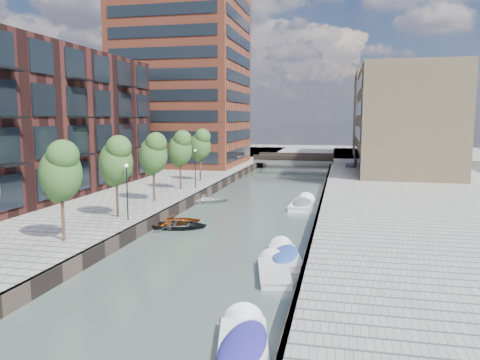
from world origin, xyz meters
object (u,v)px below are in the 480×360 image
(motorboat_2, at_px, (273,271))
(motorboat_0, at_px, (243,346))
(sloop_2, at_px, (174,224))
(sloop_3, at_px, (205,203))
(car, at_px, (352,162))
(tree_4, at_px, (153,153))
(sloop_4, at_px, (178,228))
(tree_3, at_px, (116,160))
(motorboat_3, at_px, (284,256))
(motorboat_4, at_px, (303,204))
(bridge, at_px, (294,159))
(tree_6, at_px, (200,144))
(tree_2, at_px, (61,170))
(tree_5, at_px, (180,148))

(motorboat_2, bearing_deg, motorboat_0, -88.79)
(sloop_2, height_order, sloop_3, sloop_3)
(motorboat_2, relative_size, car, 1.33)
(tree_4, bearing_deg, sloop_4, -53.00)
(tree_3, xyz_separation_m, motorboat_2, (12.84, -7.24, -5.22))
(tree_4, relative_size, motorboat_3, 1.20)
(tree_4, bearing_deg, sloop_3, 59.45)
(sloop_2, height_order, motorboat_2, motorboat_2)
(motorboat_3, height_order, motorboat_4, motorboat_4)
(bridge, bearing_deg, sloop_4, -95.37)
(motorboat_2, bearing_deg, motorboat_3, 83.87)
(sloop_3, bearing_deg, sloop_4, 171.42)
(sloop_2, height_order, motorboat_3, motorboat_3)
(motorboat_4, bearing_deg, tree_3, -136.30)
(motorboat_2, bearing_deg, tree_6, 114.44)
(tree_2, xyz_separation_m, tree_5, (0.00, 21.00, 0.00))
(motorboat_3, bearing_deg, motorboat_0, -90.49)
(tree_4, xyz_separation_m, motorboat_2, (12.84, -14.24, -5.22))
(tree_4, bearing_deg, motorboat_2, -47.97)
(sloop_3, bearing_deg, motorboat_4, -104.55)
(tree_4, xyz_separation_m, car, (17.84, 34.25, -3.69))
(motorboat_2, xyz_separation_m, car, (5.00, 48.49, 1.53))
(car, bearing_deg, motorboat_4, -87.97)
(tree_2, xyz_separation_m, motorboat_4, (12.82, 19.25, -5.08))
(bridge, distance_m, motorboat_3, 51.81)
(sloop_3, xyz_separation_m, car, (14.72, 28.96, 1.62))
(tree_4, relative_size, sloop_2, 1.39)
(tree_5, bearing_deg, tree_3, -90.00)
(tree_6, height_order, sloop_3, tree_6)
(tree_3, distance_m, tree_6, 21.00)
(tree_6, distance_m, motorboat_4, 16.33)
(motorboat_2, height_order, motorboat_4, motorboat_4)
(bridge, distance_m, car, 10.97)
(tree_4, distance_m, sloop_4, 8.79)
(bridge, distance_m, motorboat_2, 54.43)
(sloop_2, distance_m, car, 41.13)
(motorboat_3, bearing_deg, tree_4, 138.54)
(sloop_2, relative_size, sloop_4, 0.94)
(sloop_4, xyz_separation_m, motorboat_3, (8.91, -6.00, 0.19))
(tree_4, height_order, sloop_3, tree_4)
(tree_5, distance_m, motorboat_2, 25.36)
(tree_2, xyz_separation_m, car, (17.84, 48.25, -3.69))
(sloop_2, xyz_separation_m, motorboat_3, (9.71, -7.35, 0.19))
(tree_3, xyz_separation_m, sloop_2, (3.41, 2.76, -5.31))
(tree_2, height_order, car, tree_2)
(car, bearing_deg, motorboat_2, -84.04)
(bridge, relative_size, sloop_2, 3.03)
(sloop_3, distance_m, car, 32.53)
(bridge, bearing_deg, sloop_3, -98.81)
(motorboat_0, relative_size, motorboat_4, 0.94)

